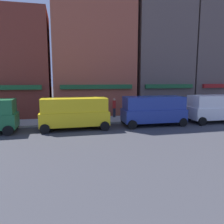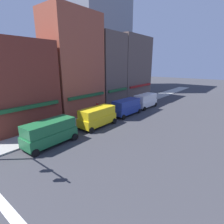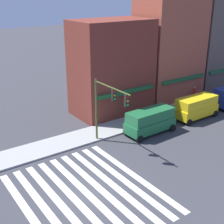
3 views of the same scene
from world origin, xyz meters
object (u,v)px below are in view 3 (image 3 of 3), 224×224
Objects in this scene: van_green at (150,121)px; pedestrian_red_jacket at (194,93)px; van_yellow at (196,107)px; traffic_signal at (108,102)px.

van_green is 2.85× the size of pedestrian_red_jacket.
van_yellow is 2.83× the size of pedestrian_red_jacket.
pedestrian_red_jacket is at bearing 42.78° from van_yellow.
traffic_signal is 3.25× the size of pedestrian_red_jacket.
traffic_signal reaches higher than van_green.
traffic_signal is at bearing -179.68° from van_yellow.
van_yellow is (11.45, 0.12, -2.91)m from traffic_signal.
traffic_signal reaches higher than van_yellow.
van_green is 11.06m from pedestrian_red_jacket.
traffic_signal is 11.81m from van_yellow.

